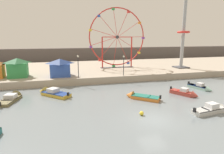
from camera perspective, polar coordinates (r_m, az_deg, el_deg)
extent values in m
plane|color=slate|center=(19.38, 12.26, -12.35)|extent=(240.00, 240.00, 0.00)
cube|color=tan|center=(44.11, -3.61, 2.33)|extent=(110.00, 23.47, 1.16)
cube|color=#564C47|center=(64.06, -7.17, 6.68)|extent=(140.00, 3.00, 4.40)
cube|color=orange|center=(24.95, 10.02, -6.10)|extent=(3.52, 3.33, 0.49)
cube|color=#237566|center=(24.89, 10.03, -5.64)|extent=(3.51, 3.32, 0.08)
cone|color=orange|center=(25.64, 5.21, -5.46)|extent=(1.55, 1.58, 1.24)
cube|color=black|center=(24.40, 14.28, -5.82)|extent=(0.31, 0.31, 0.44)
cube|color=#237566|center=(24.75, 11.03, -5.61)|extent=(0.86, 0.94, 0.06)
cube|color=gold|center=(27.05, -16.41, -4.98)|extent=(4.09, 4.06, 0.50)
cube|color=navy|center=(26.99, -16.44, -4.55)|extent=(4.08, 4.04, 0.08)
cone|color=gold|center=(28.98, -20.08, -4.10)|extent=(1.86, 1.86, 1.47)
cube|color=black|center=(25.44, -13.00, -5.00)|extent=(0.31, 0.31, 0.44)
cube|color=silver|center=(27.28, -17.24, -3.76)|extent=(1.77, 1.77, 0.52)
cube|color=navy|center=(26.60, -15.66, -4.58)|extent=(1.04, 1.05, 0.06)
cube|color=#B24238|center=(28.35, 20.06, -4.43)|extent=(2.46, 3.24, 0.53)
cube|color=#B2231E|center=(28.29, 20.10, -4.00)|extent=(2.47, 3.22, 0.08)
cone|color=#B24238|center=(27.58, 23.66, -5.16)|extent=(1.35, 1.26, 1.07)
cube|color=black|center=(28.98, 17.24, -3.13)|extent=(0.31, 0.29, 0.44)
cube|color=silver|center=(28.05, 20.84, -3.59)|extent=(1.23, 1.24, 0.48)
cube|color=#B2231E|center=(28.43, 19.42, -3.72)|extent=(0.92, 0.60, 0.06)
cube|color=silver|center=(22.73, 26.87, -8.99)|extent=(3.80, 1.59, 0.53)
cube|color=black|center=(22.66, 26.93, -8.45)|extent=(3.77, 1.60, 0.08)
cone|color=silver|center=(24.48, 30.52, -7.92)|extent=(1.14, 1.18, 1.06)
cube|color=black|center=(21.24, 23.46, -9.03)|extent=(0.23, 0.26, 0.44)
cube|color=silver|center=(22.90, 27.77, -7.53)|extent=(1.21, 1.03, 0.52)
cube|color=black|center=(22.30, 26.15, -8.50)|extent=(0.28, 0.96, 0.06)
cube|color=#93BCAD|center=(32.48, 24.25, -2.77)|extent=(1.87, 3.28, 0.49)
cube|color=navy|center=(32.43, 24.28, -2.42)|extent=(1.88, 3.25, 0.08)
cone|color=#93BCAD|center=(31.46, 27.19, -3.49)|extent=(1.16, 1.10, 0.96)
cube|color=black|center=(33.32, 21.96, -1.60)|extent=(0.29, 0.26, 0.44)
cube|color=silver|center=(32.16, 24.89, -2.05)|extent=(1.04, 1.13, 0.50)
cube|color=navy|center=(32.63, 23.73, -2.16)|extent=(0.87, 0.40, 0.06)
cube|color=olive|center=(26.90, -28.42, -6.21)|extent=(2.40, 4.08, 0.36)
cube|color=black|center=(26.86, -28.45, -5.92)|extent=(2.41, 4.05, 0.08)
cone|color=olive|center=(28.97, -26.27, -4.78)|extent=(1.68, 1.37, 1.48)
cube|color=black|center=(25.14, -30.56, -6.94)|extent=(0.28, 0.25, 0.44)
cube|color=silver|center=(27.19, -28.06, -5.04)|extent=(1.48, 1.41, 0.50)
cube|color=black|center=(26.44, -28.93, -6.08)|extent=(1.32, 0.46, 0.06)
torus|color=red|center=(42.50, 1.58, 11.87)|extent=(12.48, 0.24, 12.48)
cylinder|color=#38383D|center=(42.50, 1.58, 11.87)|extent=(0.70, 0.50, 0.70)
cylinder|color=red|center=(42.05, -1.06, 8.70)|extent=(4.02, 0.08, 4.71)
cube|color=red|center=(41.86, -3.70, 5.07)|extent=(0.56, 0.48, 0.44)
cylinder|color=red|center=(42.49, 1.02, 7.78)|extent=(0.89, 0.08, 6.07)
cube|color=#33934C|center=(42.75, 0.48, 3.34)|extent=(0.56, 0.48, 0.44)
cylinder|color=red|center=(42.96, 3.24, 8.16)|extent=(2.67, 0.08, 5.57)
cube|color=#3356B7|center=(43.67, 4.82, 4.17)|extent=(0.56, 0.48, 0.44)
cylinder|color=red|center=(43.32, 4.91, 9.68)|extent=(5.22, 0.08, 3.33)
cube|color=yellow|center=(44.35, 8.04, 7.18)|extent=(0.56, 0.48, 0.44)
cylinder|color=red|center=(43.44, 5.54, 11.86)|extent=(6.12, 0.08, 0.14)
cube|color=purple|center=(44.58, 9.31, 11.44)|extent=(0.56, 0.48, 0.44)
cylinder|color=red|center=(43.31, 4.95, 14.05)|extent=(5.16, 0.08, 3.42)
cube|color=orange|center=(44.30, 8.22, 15.74)|extent=(0.56, 0.48, 0.44)
cylinder|color=red|center=(42.95, 3.26, 15.59)|extent=(2.56, 0.08, 5.62)
cube|color=red|center=(43.58, 4.94, 18.83)|extent=(0.56, 0.48, 0.44)
cylinder|color=red|center=(42.48, 0.98, 15.96)|extent=(1.01, 0.08, 6.06)
cube|color=#33934C|center=(42.64, 0.35, 19.65)|extent=(0.56, 0.48, 0.44)
cylinder|color=red|center=(42.04, -1.15, 15.00)|extent=(4.11, 0.08, 4.64)
cube|color=#3356B7|center=(41.78, -4.00, 17.76)|extent=(0.56, 0.48, 0.44)
cylinder|color=red|center=(41.78, -2.40, 13.01)|extent=(5.91, 0.08, 1.75)
cube|color=yellow|center=(41.28, -6.52, 13.73)|extent=(0.56, 0.48, 0.44)
cylinder|color=red|center=(41.79, -2.35, 10.65)|extent=(5.88, 0.08, 1.85)
cube|color=purple|center=(41.31, -6.36, 8.95)|extent=(0.56, 0.48, 0.44)
cylinder|color=red|center=(41.82, -2.92, 7.25)|extent=(0.28, 0.28, 6.72)
cylinder|color=red|center=(43.68, 5.83, 7.40)|extent=(0.28, 0.28, 6.72)
cylinder|color=red|center=(42.50, 1.58, 11.87)|extent=(6.73, 0.18, 0.18)
cube|color=#4C4C51|center=(43.01, 1.53, 2.94)|extent=(7.53, 1.20, 0.08)
cylinder|color=#999EA3|center=(44.88, 20.52, 11.68)|extent=(0.70, 0.70, 14.27)
torus|color=red|center=(44.89, 20.58, 12.46)|extent=(2.64, 2.64, 0.44)
cube|color=#4C4C51|center=(45.36, 19.88, 2.80)|extent=(2.80, 2.80, 0.24)
cube|color=#3356B7|center=(34.46, -15.20, 2.13)|extent=(3.33, 3.27, 2.25)
pyramid|color=navy|center=(34.25, -15.33, 4.60)|extent=(3.66, 3.59, 0.80)
cube|color=#33934C|center=(36.16, -26.27, 1.93)|extent=(3.16, 3.08, 2.47)
pyramid|color=#1C512A|center=(35.95, -26.51, 4.46)|extent=(3.48, 3.39, 0.80)
cylinder|color=#2D2D33|center=(31.95, -10.06, 2.75)|extent=(0.12, 0.12, 3.48)
sphere|color=#F2EACC|center=(31.71, -10.18, 6.10)|extent=(0.32, 0.32, 0.32)
cylinder|color=#2D2D33|center=(33.70, 3.48, 3.16)|extent=(0.12, 0.12, 3.23)
sphere|color=#F2EACC|center=(33.48, 3.52, 6.13)|extent=(0.32, 0.32, 0.32)
sphere|color=yellow|center=(20.06, 8.84, -10.67)|extent=(0.44, 0.44, 0.44)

